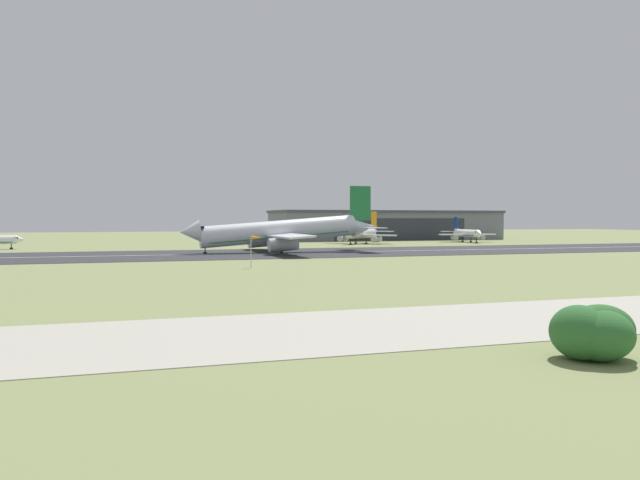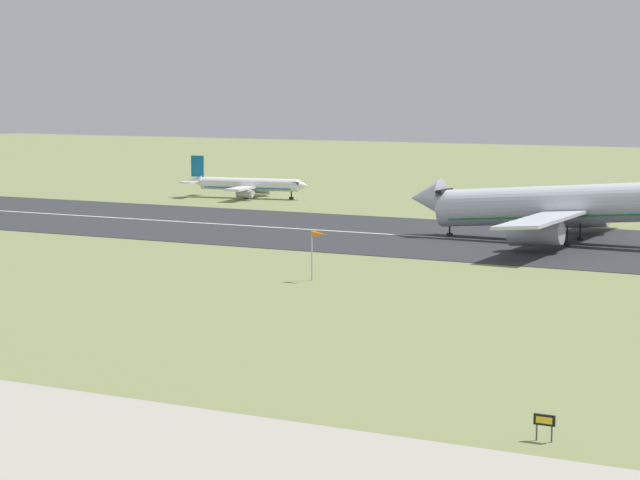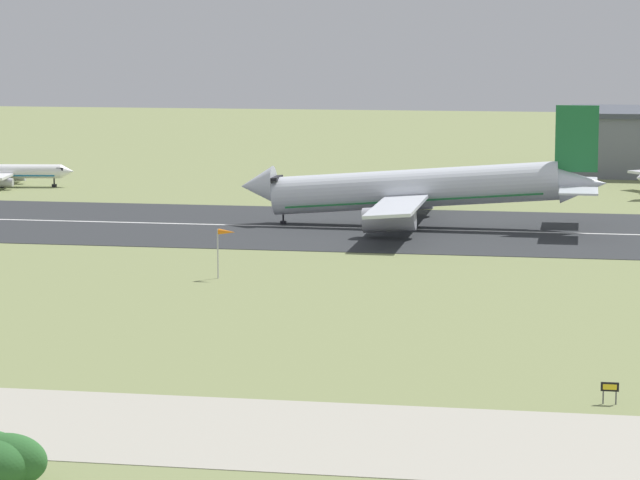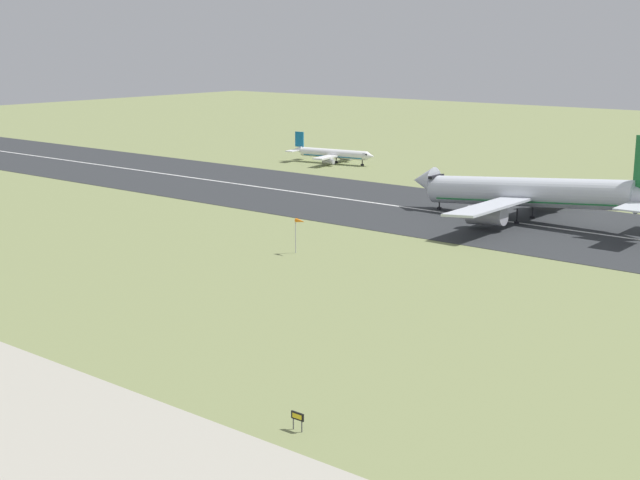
{
  "view_description": "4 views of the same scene",
  "coord_description": "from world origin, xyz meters",
  "px_view_note": "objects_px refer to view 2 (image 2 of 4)",
  "views": [
    {
      "loc": [
        -35.02,
        -21.98,
        8.01
      ],
      "look_at": [
        -1.23,
        81.35,
        4.3
      ],
      "focal_mm": 35.0,
      "sensor_mm": 36.0,
      "label": 1
    },
    {
      "loc": [
        46.32,
        -35.39,
        20.18
      ],
      "look_at": [
        -5.67,
        63.57,
        6.33
      ],
      "focal_mm": 70.0,
      "sensor_mm": 36.0,
      "label": 2
    },
    {
      "loc": [
        23.52,
        -73.52,
        26.69
      ],
      "look_at": [
        -1.89,
        69.62,
        5.56
      ],
      "focal_mm": 85.0,
      "sensor_mm": 36.0,
      "label": 3
    },
    {
      "loc": [
        68.55,
        -18.47,
        30.64
      ],
      "look_at": [
        -2.12,
        68.76,
        5.29
      ],
      "focal_mm": 50.0,
      "sensor_mm": 36.0,
      "label": 4
    }
  ],
  "objects_px": {
    "airplane_landing": "(579,206)",
    "airplane_parked_west": "(248,185)",
    "runway_sign": "(544,422)",
    "windsock_pole": "(319,237)"
  },
  "relations": [
    {
      "from": "airplane_landing",
      "to": "airplane_parked_west",
      "type": "relative_size",
      "value": 2.03
    },
    {
      "from": "airplane_landing",
      "to": "runway_sign",
      "type": "bearing_deg",
      "value": -75.13
    },
    {
      "from": "airplane_landing",
      "to": "airplane_parked_west",
      "type": "bearing_deg",
      "value": 152.93
    },
    {
      "from": "windsock_pole",
      "to": "airplane_parked_west",
      "type": "bearing_deg",
      "value": 125.35
    },
    {
      "from": "airplane_landing",
      "to": "runway_sign",
      "type": "distance_m",
      "value": 92.08
    },
    {
      "from": "airplane_parked_west",
      "to": "runway_sign",
      "type": "xyz_separation_m",
      "value": [
        95.12,
        -125.46,
        -1.3
      ]
    },
    {
      "from": "runway_sign",
      "to": "airplane_parked_west",
      "type": "bearing_deg",
      "value": 127.17
    },
    {
      "from": "airplane_landing",
      "to": "airplane_parked_west",
      "type": "distance_m",
      "value": 80.35
    },
    {
      "from": "airplane_parked_west",
      "to": "airplane_landing",
      "type": "bearing_deg",
      "value": -27.07
    },
    {
      "from": "airplane_landing",
      "to": "airplane_parked_west",
      "type": "xyz_separation_m",
      "value": [
        -71.51,
        36.54,
        -2.49
      ]
    }
  ]
}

